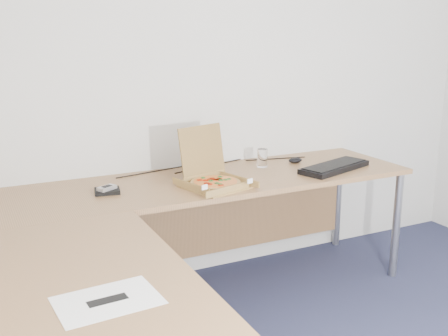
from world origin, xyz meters
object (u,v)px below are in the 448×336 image
pizza_box (214,180)px  keyboard (334,167)px  wallet (107,191)px  drinking_glass (262,158)px  desk (183,214)px

pizza_box → keyboard: 0.83m
wallet → drinking_glass: bearing=18.5°
drinking_glass → keyboard: (0.36, -0.26, -0.04)m
pizza_box → wallet: size_ratio=2.74×
desk → drinking_glass: drinking_glass is taller
pizza_box → drinking_glass: (0.46, 0.26, 0.02)m
pizza_box → desk: bearing=-153.2°
desk → drinking_glass: 0.94m
drinking_glass → wallet: (-1.02, -0.13, -0.05)m
pizza_box → drinking_glass: pizza_box is taller
desk → keyboard: bearing=14.0°
desk → drinking_glass: size_ratio=21.74×
drinking_glass → wallet: bearing=-172.9°
keyboard → wallet: 1.39m
desk → pizza_box: pizza_box is taller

